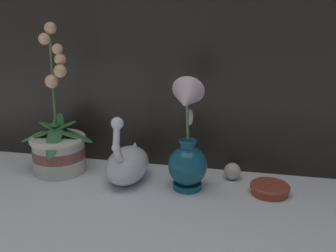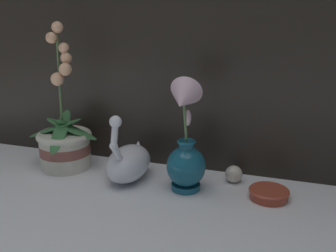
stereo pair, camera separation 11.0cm
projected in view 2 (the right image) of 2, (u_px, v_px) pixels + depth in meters
The scene contains 6 objects.
ground_plane at pixel (143, 199), 1.05m from camera, with size 2.80×2.80×0.00m, color white.
orchid_potted_plant at pixel (65, 141), 1.24m from camera, with size 0.23×0.21×0.45m.
swan_figurine at pixel (129, 161), 1.16m from camera, with size 0.12×0.21×0.22m.
blue_vase at pixel (185, 151), 1.06m from camera, with size 0.11×0.14×0.32m.
glass_sphere at pixel (234, 174), 1.14m from camera, with size 0.05×0.05×0.05m.
amber_dish at pixel (269, 193), 1.05m from camera, with size 0.11×0.11×0.03m.
Camera 2 is at (0.36, -0.88, 0.50)m, focal length 42.00 mm.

